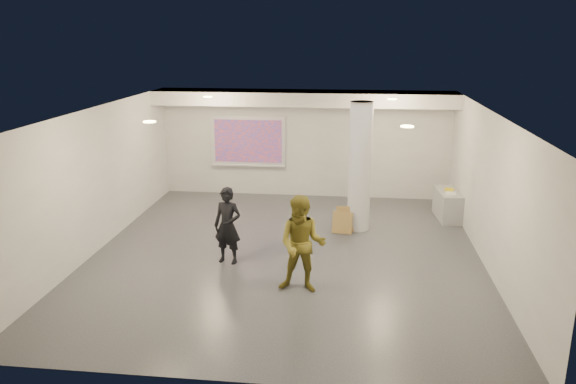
# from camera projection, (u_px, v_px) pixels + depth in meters

# --- Properties ---
(floor) EXTENTS (8.00, 9.00, 0.01)m
(floor) POSITION_uv_depth(u_px,v_px,m) (286.00, 255.00, 11.73)
(floor) COLOR #35373C
(floor) RESTS_ON ground
(ceiling) EXTENTS (8.00, 9.00, 0.01)m
(ceiling) POSITION_uv_depth(u_px,v_px,m) (286.00, 111.00, 10.91)
(ceiling) COLOR white
(ceiling) RESTS_ON floor
(wall_back) EXTENTS (8.00, 0.01, 3.00)m
(wall_back) POSITION_uv_depth(u_px,v_px,m) (305.00, 144.00, 15.62)
(wall_back) COLOR beige
(wall_back) RESTS_ON floor
(wall_front) EXTENTS (8.00, 0.01, 3.00)m
(wall_front) POSITION_uv_depth(u_px,v_px,m) (243.00, 279.00, 7.02)
(wall_front) COLOR beige
(wall_front) RESTS_ON floor
(wall_left) EXTENTS (0.01, 9.00, 3.00)m
(wall_left) POSITION_uv_depth(u_px,v_px,m) (97.00, 180.00, 11.76)
(wall_left) COLOR beige
(wall_left) RESTS_ON floor
(wall_right) EXTENTS (0.01, 9.00, 3.00)m
(wall_right) POSITION_uv_depth(u_px,v_px,m) (490.00, 192.00, 10.87)
(wall_right) COLOR beige
(wall_right) RESTS_ON floor
(soffit_band) EXTENTS (8.00, 1.10, 0.36)m
(soffit_band) POSITION_uv_depth(u_px,v_px,m) (304.00, 98.00, 14.73)
(soffit_band) COLOR silver
(soffit_band) RESTS_ON ceiling
(downlight_nw) EXTENTS (0.22, 0.22, 0.02)m
(downlight_nw) POSITION_uv_depth(u_px,v_px,m) (208.00, 97.00, 13.55)
(downlight_nw) COLOR #FAEE89
(downlight_nw) RESTS_ON ceiling
(downlight_ne) EXTENTS (0.22, 0.22, 0.02)m
(downlight_ne) POSITION_uv_depth(u_px,v_px,m) (392.00, 99.00, 13.06)
(downlight_ne) COLOR #FAEE89
(downlight_ne) RESTS_ON ceiling
(downlight_sw) EXTENTS (0.22, 0.22, 0.02)m
(downlight_sw) POSITION_uv_depth(u_px,v_px,m) (149.00, 122.00, 9.73)
(downlight_sw) COLOR #FAEE89
(downlight_sw) RESTS_ON ceiling
(downlight_se) EXTENTS (0.22, 0.22, 0.02)m
(downlight_se) POSITION_uv_depth(u_px,v_px,m) (407.00, 126.00, 9.23)
(downlight_se) COLOR #FAEE89
(downlight_se) RESTS_ON ceiling
(column) EXTENTS (0.52, 0.52, 3.00)m
(column) POSITION_uv_depth(u_px,v_px,m) (360.00, 167.00, 12.87)
(column) COLOR silver
(column) RESTS_ON floor
(projection_screen) EXTENTS (2.10, 0.13, 1.42)m
(projection_screen) POSITION_uv_depth(u_px,v_px,m) (248.00, 142.00, 15.74)
(projection_screen) COLOR silver
(projection_screen) RESTS_ON wall_back
(credenza) EXTENTS (0.60, 1.24, 0.70)m
(credenza) POSITION_uv_depth(u_px,v_px,m) (448.00, 205.00, 13.93)
(credenza) COLOR #949799
(credenza) RESTS_ON floor
(papers_stack) EXTENTS (0.27, 0.33, 0.02)m
(papers_stack) POSITION_uv_depth(u_px,v_px,m) (451.00, 193.00, 13.61)
(papers_stack) COLOR silver
(papers_stack) RESTS_ON credenza
(postit_pad) EXTENTS (0.27, 0.32, 0.03)m
(postit_pad) POSITION_uv_depth(u_px,v_px,m) (449.00, 190.00, 13.93)
(postit_pad) COLOR yellow
(postit_pad) RESTS_ON credenza
(cardboard_back) EXTENTS (0.56, 0.20, 0.59)m
(cardboard_back) POSITION_uv_depth(u_px,v_px,m) (348.00, 219.00, 13.05)
(cardboard_back) COLOR olive
(cardboard_back) RESTS_ON floor
(cardboard_front) EXTENTS (0.48, 0.25, 0.50)m
(cardboard_front) POSITION_uv_depth(u_px,v_px,m) (342.00, 223.00, 12.93)
(cardboard_front) COLOR olive
(cardboard_front) RESTS_ON floor
(woman) EXTENTS (0.63, 0.48, 1.55)m
(woman) POSITION_uv_depth(u_px,v_px,m) (228.00, 226.00, 11.14)
(woman) COLOR black
(woman) RESTS_ON floor
(man) EXTENTS (0.91, 0.74, 1.77)m
(man) POSITION_uv_depth(u_px,v_px,m) (302.00, 244.00, 9.86)
(man) COLOR olive
(man) RESTS_ON floor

